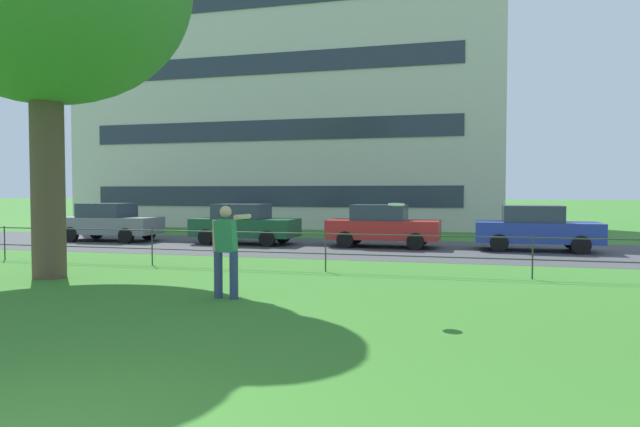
# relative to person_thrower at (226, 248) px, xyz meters

# --- Properties ---
(street_strip) EXTENTS (80.00, 7.11, 0.01)m
(street_strip) POSITION_rel_person_thrower_xyz_m (0.99, 9.69, -0.94)
(street_strip) COLOR #424247
(street_strip) RESTS_ON ground
(park_fence) EXTENTS (29.22, 0.04, 1.00)m
(park_fence) POSITION_rel_person_thrower_xyz_m (0.99, 3.79, -0.27)
(park_fence) COLOR #333833
(park_fence) RESTS_ON ground
(person_thrower) EXTENTS (0.54, 0.77, 1.74)m
(person_thrower) POSITION_rel_person_thrower_xyz_m (0.00, 0.00, 0.00)
(person_thrower) COLOR navy
(person_thrower) RESTS_ON ground
(frisbee) EXTENTS (0.27, 0.27, 0.06)m
(frisbee) POSITION_rel_person_thrower_xyz_m (3.21, -0.41, 0.85)
(frisbee) COLOR white
(car_grey_right) EXTENTS (4.03, 1.86, 1.54)m
(car_grey_right) POSITION_rel_person_thrower_xyz_m (-9.59, 9.97, -0.16)
(car_grey_right) COLOR slate
(car_grey_right) RESTS_ON ground
(car_dark_green_far_right) EXTENTS (4.06, 1.93, 1.54)m
(car_dark_green_far_right) POSITION_rel_person_thrower_xyz_m (-3.75, 10.09, -0.16)
(car_dark_green_far_right) COLOR #194C2D
(car_dark_green_far_right) RESTS_ON ground
(car_red_far_left) EXTENTS (4.06, 1.93, 1.54)m
(car_red_far_left) POSITION_rel_person_thrower_xyz_m (1.56, 10.26, -0.16)
(car_red_far_left) COLOR red
(car_red_far_left) RESTS_ON ground
(car_blue_center) EXTENTS (4.05, 1.92, 1.54)m
(car_blue_center) POSITION_rel_person_thrower_xyz_m (6.77, 10.26, -0.16)
(car_blue_center) COLOR #233899
(car_blue_center) RESTS_ON ground
(apartment_building_background) EXTENTS (24.84, 10.30, 14.62)m
(apartment_building_background) POSITION_rel_person_thrower_xyz_m (-5.84, 23.47, 6.38)
(apartment_building_background) COLOR beige
(apartment_building_background) RESTS_ON ground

